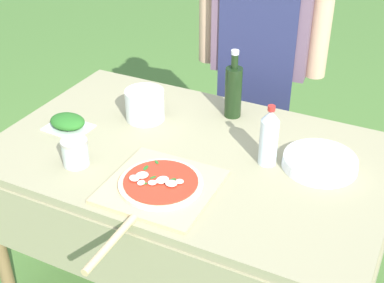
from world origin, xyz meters
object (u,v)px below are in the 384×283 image
at_px(herb_container, 68,122).
at_px(sauce_jar, 75,154).
at_px(water_bottle, 269,137).
at_px(prep_table, 191,171).
at_px(pizza_on_peel, 158,187).
at_px(person_cook, 262,39).
at_px(oil_bottle, 233,91).
at_px(mixing_tub, 145,105).
at_px(plate_stack, 320,162).

xyz_separation_m(herb_container, sauce_jar, (0.18, -0.19, 0.02)).
bearing_deg(water_bottle, sauce_jar, -152.98).
height_order(prep_table, pizza_on_peel, pizza_on_peel).
xyz_separation_m(person_cook, oil_bottle, (0.04, -0.42, -0.07)).
distance_m(mixing_tub, plate_stack, 0.73).
bearing_deg(person_cook, pizza_on_peel, 85.15).
height_order(plate_stack, sauce_jar, sauce_jar).
bearing_deg(mixing_tub, water_bottle, -9.02).
distance_m(water_bottle, mixing_tub, 0.56).
distance_m(prep_table, person_cook, 0.79).
bearing_deg(mixing_tub, herb_container, -138.52).
xyz_separation_m(mixing_tub, plate_stack, (0.73, -0.03, -0.04)).
relative_size(oil_bottle, herb_container, 1.60).
height_order(prep_table, water_bottle, water_bottle).
bearing_deg(pizza_on_peel, sauce_jar, 178.09).
height_order(prep_table, sauce_jar, sauce_jar).
height_order(person_cook, mixing_tub, person_cook).
bearing_deg(sauce_jar, person_cook, 72.24).
height_order(pizza_on_peel, sauce_jar, sauce_jar).
bearing_deg(mixing_tub, person_cook, 65.84).
distance_m(person_cook, pizza_on_peel, 1.02).
bearing_deg(person_cook, sauce_jar, 66.34).
relative_size(prep_table, water_bottle, 6.37).
bearing_deg(herb_container, sauce_jar, -46.08).
distance_m(mixing_tub, sauce_jar, 0.40).
relative_size(prep_table, oil_bottle, 5.11).
bearing_deg(pizza_on_peel, oil_bottle, 87.18).
distance_m(pizza_on_peel, oil_bottle, 0.59).
relative_size(person_cook, oil_bottle, 5.64).
distance_m(oil_bottle, plate_stack, 0.48).
bearing_deg(pizza_on_peel, mixing_tub, 124.80).
height_order(water_bottle, herb_container, water_bottle).
height_order(pizza_on_peel, oil_bottle, oil_bottle).
height_order(prep_table, plate_stack, plate_stack).
bearing_deg(oil_bottle, prep_table, -96.39).
distance_m(water_bottle, plate_stack, 0.20).
xyz_separation_m(mixing_tub, sauce_jar, (-0.05, -0.40, -0.02)).
xyz_separation_m(pizza_on_peel, water_bottle, (0.27, 0.31, 0.09)).
bearing_deg(prep_table, mixing_tub, 153.66).
xyz_separation_m(water_bottle, mixing_tub, (-0.55, 0.09, -0.04)).
relative_size(pizza_on_peel, plate_stack, 2.32).
relative_size(pizza_on_peel, mixing_tub, 3.90).
height_order(oil_bottle, plate_stack, oil_bottle).
distance_m(prep_table, mixing_tub, 0.34).
height_order(water_bottle, plate_stack, water_bottle).
bearing_deg(person_cook, herb_container, 52.21).
height_order(water_bottle, mixing_tub, water_bottle).
xyz_separation_m(pizza_on_peel, mixing_tub, (-0.29, 0.40, 0.05)).
bearing_deg(pizza_on_peel, prep_table, 92.41).
bearing_deg(water_bottle, plate_stack, 18.38).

